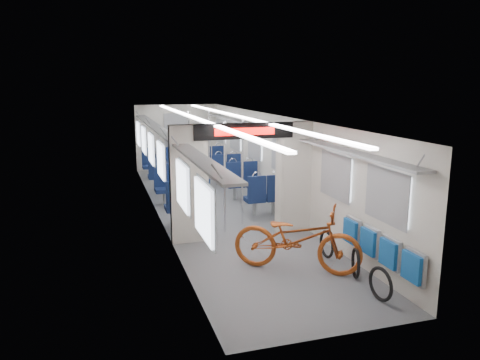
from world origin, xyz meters
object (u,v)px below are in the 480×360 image
(seat_bay_far_left, at_px, (160,166))
(seat_bay_near_right, at_px, (253,185))
(bike_hoop_a, at_px, (380,286))
(seat_bay_far_right, at_px, (219,163))
(stanchion_far_left, at_px, (189,153))
(bicycle, at_px, (297,238))
(bike_hoop_b, at_px, (356,264))
(stanchion_near_left, at_px, (225,178))
(seat_bay_near_left, at_px, (180,191))
(bike_hoop_c, at_px, (327,245))
(flip_bench, at_px, (379,247))
(stanchion_near_right, at_px, (242,173))
(stanchion_far_right, at_px, (209,152))

(seat_bay_far_left, bearing_deg, seat_bay_near_right, -60.94)
(bike_hoop_a, distance_m, seat_bay_near_right, 5.48)
(seat_bay_far_left, distance_m, seat_bay_far_right, 1.87)
(bike_hoop_a, bearing_deg, stanchion_far_left, 100.49)
(bicycle, distance_m, seat_bay_far_left, 7.58)
(bike_hoop_b, distance_m, seat_bay_far_left, 8.28)
(bike_hoop_a, xyz_separation_m, stanchion_near_left, (-1.30, 3.68, 0.92))
(seat_bay_near_left, xyz_separation_m, stanchion_near_left, (0.66, -1.64, 0.58))
(seat_bay_far_left, xyz_separation_m, seat_bay_far_right, (1.87, 0.09, -0.02))
(bicycle, xyz_separation_m, seat_bay_far_left, (-1.26, 7.48, -0.01))
(bike_hoop_c, bearing_deg, bike_hoop_a, -91.47)
(flip_bench, bearing_deg, bike_hoop_a, -120.21)
(bicycle, height_order, bike_hoop_c, bicycle)
(bicycle, relative_size, flip_bench, 1.03)
(flip_bench, distance_m, seat_bay_far_right, 8.38)
(bicycle, bearing_deg, bike_hoop_b, -91.04)
(bike_hoop_a, relative_size, bike_hoop_b, 1.02)
(seat_bay_far_right, bearing_deg, bike_hoop_c, -88.88)
(bike_hoop_b, relative_size, stanchion_near_left, 0.22)
(stanchion_far_left, bearing_deg, bike_hoop_b, -77.51)
(bike_hoop_b, relative_size, seat_bay_near_left, 0.22)
(bicycle, bearing_deg, stanchion_near_right, 35.19)
(seat_bay_near_left, bearing_deg, flip_bench, -64.38)
(bicycle, distance_m, stanchion_near_left, 2.47)
(seat_bay_near_left, bearing_deg, bike_hoop_a, -69.75)
(bicycle, xyz_separation_m, seat_bay_near_right, (0.61, 4.11, -0.02))
(stanchion_far_right, bearing_deg, seat_bay_near_right, -69.28)
(bike_hoop_a, relative_size, stanchion_far_left, 0.22)
(bike_hoop_c, distance_m, stanchion_far_right, 5.69)
(seat_bay_near_right, relative_size, stanchion_far_left, 0.89)
(bike_hoop_c, relative_size, seat_bay_near_right, 0.25)
(bicycle, relative_size, stanchion_near_left, 0.93)
(seat_bay_far_left, xyz_separation_m, stanchion_far_right, (1.18, -1.54, 0.60))
(bike_hoop_c, height_order, stanchion_near_right, stanchion_near_right)
(seat_bay_far_left, distance_m, stanchion_near_left, 5.23)
(bicycle, relative_size, seat_bay_far_right, 1.08)
(bicycle, height_order, seat_bay_far_right, bicycle)
(seat_bay_near_left, height_order, seat_bay_near_right, seat_bay_near_left)
(flip_bench, bearing_deg, seat_bay_near_left, 115.62)
(seat_bay_near_left, distance_m, seat_bay_far_left, 3.51)
(bicycle, height_order, bike_hoop_b, bicycle)
(stanchion_near_left, bearing_deg, flip_bench, -62.51)
(seat_bay_near_right, xyz_separation_m, stanchion_far_right, (-0.69, 1.82, 0.61))
(stanchion_far_left, bearing_deg, bike_hoop_c, -75.87)
(bike_hoop_c, bearing_deg, seat_bay_far_right, 91.12)
(flip_bench, height_order, stanchion_far_right, stanchion_far_right)
(bike_hoop_b, bearing_deg, stanchion_near_left, 115.85)
(bike_hoop_a, relative_size, bike_hoop_c, 1.00)
(bike_hoop_b, bearing_deg, stanchion_far_right, 97.63)
(bike_hoop_c, height_order, stanchion_far_left, stanchion_far_left)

